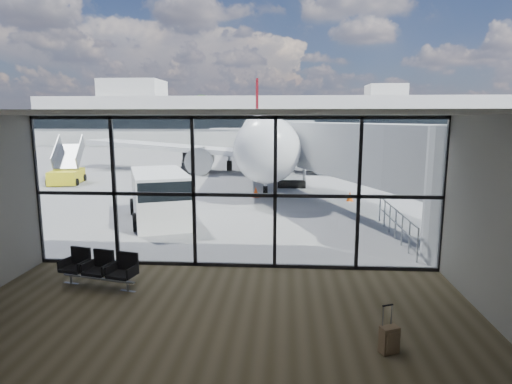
# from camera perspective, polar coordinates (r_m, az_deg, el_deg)

# --- Properties ---
(ground) EXTENTS (220.00, 220.00, 0.00)m
(ground) POSITION_cam_1_polar(r_m,az_deg,el_deg) (52.46, 2.33, 4.92)
(ground) COLOR slate
(ground) RESTS_ON ground
(lounge_shell) EXTENTS (12.02, 8.01, 4.51)m
(lounge_shell) POSITION_cam_1_polar(r_m,az_deg,el_deg) (7.80, -7.17, -3.32)
(lounge_shell) COLOR brown
(lounge_shell) RESTS_ON ground
(glass_curtain_wall) EXTENTS (12.10, 0.12, 4.50)m
(glass_curtain_wall) POSITION_cam_1_polar(r_m,az_deg,el_deg) (12.53, -2.93, -0.18)
(glass_curtain_wall) COLOR white
(glass_curtain_wall) RESTS_ON ground
(jet_bridge) EXTENTS (8.00, 16.50, 4.33)m
(jet_bridge) POSITION_cam_1_polar(r_m,az_deg,el_deg) (19.70, 13.97, 4.67)
(jet_bridge) COLOR #ABADB0
(jet_bridge) RESTS_ON ground
(apron_railing) EXTENTS (0.06, 5.46, 1.11)m
(apron_railing) POSITION_cam_1_polar(r_m,az_deg,el_deg) (16.69, 18.14, -3.50)
(apron_railing) COLOR gray
(apron_railing) RESTS_ON ground
(far_terminal) EXTENTS (80.00, 12.20, 11.00)m
(far_terminal) POSITION_cam_1_polar(r_m,az_deg,el_deg) (74.26, 2.40, 9.58)
(far_terminal) COLOR #BCBCB7
(far_terminal) RESTS_ON ground
(tree_0) EXTENTS (4.95, 4.95, 7.12)m
(tree_0) POSITION_cam_1_polar(r_m,az_deg,el_deg) (96.23, -25.25, 8.96)
(tree_0) COLOR #382619
(tree_0) RESTS_ON ground
(tree_1) EXTENTS (5.61, 5.61, 8.07)m
(tree_1) POSITION_cam_1_polar(r_m,az_deg,el_deg) (93.48, -22.02, 9.56)
(tree_1) COLOR #382619
(tree_1) RESTS_ON ground
(tree_2) EXTENTS (6.27, 6.27, 9.03)m
(tree_2) POSITION_cam_1_polar(r_m,az_deg,el_deg) (91.05, -18.60, 10.17)
(tree_2) COLOR #382619
(tree_2) RESTS_ON ground
(tree_3) EXTENTS (4.95, 4.95, 7.12)m
(tree_3) POSITION_cam_1_polar(r_m,az_deg,el_deg) (88.94, -14.93, 9.57)
(tree_3) COLOR #382619
(tree_3) RESTS_ON ground
(tree_4) EXTENTS (5.61, 5.61, 8.07)m
(tree_4) POSITION_cam_1_polar(r_m,az_deg,el_deg) (87.21, -11.15, 10.12)
(tree_4) COLOR #382619
(tree_4) RESTS_ON ground
(tree_5) EXTENTS (6.27, 6.27, 9.03)m
(tree_5) POSITION_cam_1_polar(r_m,az_deg,el_deg) (85.87, -7.23, 10.65)
(tree_5) COLOR #382619
(tree_5) RESTS_ON ground
(seating_row) EXTENTS (2.17, 1.07, 0.96)m
(seating_row) POSITION_cam_1_polar(r_m,az_deg,el_deg) (12.22, -20.01, -9.34)
(seating_row) COLOR gray
(seating_row) RESTS_ON ground
(suitcase) EXTENTS (0.40, 0.35, 0.94)m
(suitcase) POSITION_cam_1_polar(r_m,az_deg,el_deg) (8.92, 17.37, -18.27)
(suitcase) COLOR brown
(suitcase) RESTS_ON ground
(airliner) EXTENTS (30.30, 35.18, 9.06)m
(airliner) POSITION_cam_1_polar(r_m,az_deg,el_deg) (37.46, 0.52, 7.23)
(airliner) COLOR white
(airliner) RESTS_ON ground
(service_van) EXTENTS (3.86, 5.42, 2.16)m
(service_van) POSITION_cam_1_polar(r_m,az_deg,el_deg) (18.92, -12.68, -0.53)
(service_van) COLOR white
(service_van) RESTS_ON ground
(belt_loader) EXTENTS (2.03, 3.77, 1.65)m
(belt_loader) POSITION_cam_1_polar(r_m,az_deg,el_deg) (35.87, -8.86, 3.46)
(belt_loader) COLOR black
(belt_loader) RESTS_ON ground
(mobile_stairs) EXTENTS (2.57, 3.99, 2.60)m
(mobile_stairs) POSITION_cam_1_polar(r_m,az_deg,el_deg) (32.20, -23.89, 2.16)
(mobile_stairs) COLOR yellow
(mobile_stairs) RESTS_ON ground
(traffic_cone_b) EXTENTS (0.41, 0.41, 0.58)m
(traffic_cone_b) POSITION_cam_1_polar(r_m,az_deg,el_deg) (24.35, -0.04, -0.02)
(traffic_cone_b) COLOR #FF4A0D
(traffic_cone_b) RESTS_ON ground
(traffic_cone_c) EXTENTS (0.37, 0.37, 0.53)m
(traffic_cone_c) POSITION_cam_1_polar(r_m,az_deg,el_deg) (23.74, 12.40, -0.56)
(traffic_cone_c) COLOR #FF600D
(traffic_cone_c) RESTS_ON ground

